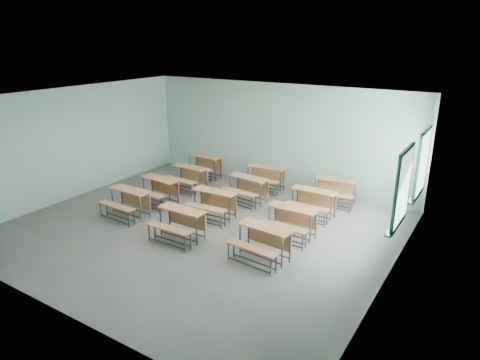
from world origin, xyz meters
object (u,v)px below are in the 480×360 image
(desk_unit_r0c2, at_px, (262,239))
(desk_unit_r3c1, at_px, (265,175))
(desk_unit_r1c2, at_px, (290,218))
(desk_unit_r3c2, at_px, (335,188))
(desk_unit_r0c0, at_px, (127,199))
(desk_unit_r0c1, at_px, (179,220))
(desk_unit_r1c1, at_px, (213,201))
(desk_unit_r2c2, at_px, (312,199))
(desk_unit_r2c0, at_px, (188,175))
(desk_unit_r1c0, at_px, (157,187))
(desk_unit_r3c0, at_px, (203,163))
(desk_unit_r2c1, at_px, (246,186))

(desk_unit_r0c2, height_order, desk_unit_r3c1, same)
(desk_unit_r1c2, xyz_separation_m, desk_unit_r3c2, (0.13, 2.57, 0.00))
(desk_unit_r0c0, xyz_separation_m, desk_unit_r3c2, (4.28, 3.72, 0.00))
(desk_unit_r1c2, bearing_deg, desk_unit_r3c1, 129.90)
(desk_unit_r0c1, height_order, desk_unit_r1c1, same)
(desk_unit_r0c2, bearing_deg, desk_unit_r2c2, 95.21)
(desk_unit_r2c0, bearing_deg, desk_unit_r0c1, -50.96)
(desk_unit_r1c2, bearing_deg, desk_unit_r0c2, -91.35)
(desk_unit_r1c0, xyz_separation_m, desk_unit_r3c0, (-0.34, 2.60, 0.00))
(desk_unit_r0c2, relative_size, desk_unit_r1c1, 1.02)
(desk_unit_r1c0, distance_m, desk_unit_r1c2, 4.13)
(desk_unit_r2c2, height_order, desk_unit_r3c1, same)
(desk_unit_r0c1, relative_size, desk_unit_r3c2, 0.93)
(desk_unit_r1c1, bearing_deg, desk_unit_r0c2, -32.57)
(desk_unit_r1c0, xyz_separation_m, desk_unit_r3c1, (2.01, 2.60, 0.00))
(desk_unit_r0c1, height_order, desk_unit_r2c1, same)
(desk_unit_r0c1, distance_m, desk_unit_r2c2, 3.54)
(desk_unit_r2c2, bearing_deg, desk_unit_r1c0, -160.41)
(desk_unit_r0c0, relative_size, desk_unit_r1c1, 1.00)
(desk_unit_r2c2, bearing_deg, desk_unit_r2c1, -179.53)
(desk_unit_r0c1, bearing_deg, desk_unit_r2c0, 125.54)
(desk_unit_r1c2, height_order, desk_unit_r2c2, same)
(desk_unit_r1c1, bearing_deg, desk_unit_r2c0, 141.94)
(desk_unit_r1c1, xyz_separation_m, desk_unit_r3c1, (0.09, 2.61, 0.00))
(desk_unit_r0c1, relative_size, desk_unit_r1c0, 0.95)
(desk_unit_r0c0, bearing_deg, desk_unit_r3c1, 63.77)
(desk_unit_r1c2, bearing_deg, desk_unit_r0c1, -145.20)
(desk_unit_r1c0, bearing_deg, desk_unit_r2c1, 39.96)
(desk_unit_r0c1, bearing_deg, desk_unit_r2c2, 53.87)
(desk_unit_r3c0, relative_size, desk_unit_r3c2, 0.96)
(desk_unit_r0c0, relative_size, desk_unit_r0c2, 0.97)
(desk_unit_r1c1, height_order, desk_unit_r2c0, same)
(desk_unit_r1c0, bearing_deg, desk_unit_r3c0, 102.85)
(desk_unit_r0c1, distance_m, desk_unit_r2c0, 3.40)
(desk_unit_r2c1, bearing_deg, desk_unit_r3c1, 99.79)
(desk_unit_r0c0, relative_size, desk_unit_r3c1, 0.96)
(desk_unit_r0c1, bearing_deg, desk_unit_r1c0, 144.33)
(desk_unit_r2c0, distance_m, desk_unit_r3c0, 1.31)
(desk_unit_r3c0, bearing_deg, desk_unit_r0c0, -82.47)
(desk_unit_r3c0, relative_size, desk_unit_r3c1, 0.96)
(desk_unit_r0c1, bearing_deg, desk_unit_r3c0, 120.02)
(desk_unit_r0c0, bearing_deg, desk_unit_r3c2, 43.48)
(desk_unit_r0c1, distance_m, desk_unit_r3c2, 4.62)
(desk_unit_r0c0, xyz_separation_m, desk_unit_r1c1, (1.95, 1.11, 0.00))
(desk_unit_r2c1, height_order, desk_unit_r3c0, same)
(desk_unit_r2c0, bearing_deg, desk_unit_r0c2, -28.93)
(desk_unit_r2c2, relative_size, desk_unit_r3c2, 0.93)
(desk_unit_r1c2, distance_m, desk_unit_r3c1, 3.32)
(desk_unit_r1c1, distance_m, desk_unit_r1c2, 2.20)
(desk_unit_r0c1, xyz_separation_m, desk_unit_r3c2, (2.27, 4.03, 0.00))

